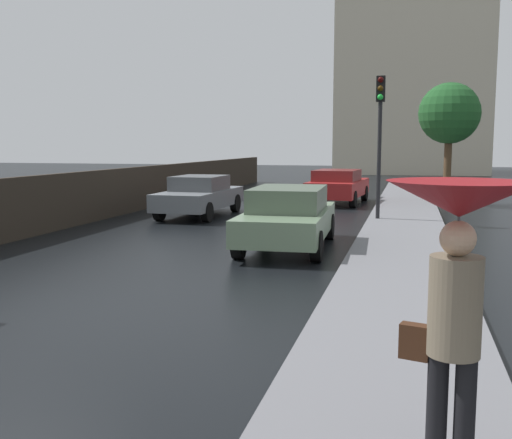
{
  "coord_description": "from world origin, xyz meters",
  "views": [
    {
      "loc": [
        5.21,
        -6.89,
        2.38
      ],
      "look_at": [
        2.29,
        4.48,
        0.9
      ],
      "focal_mm": 42.03,
      "sensor_mm": 36.0,
      "label": 1
    }
  ],
  "objects_px": {
    "traffic_light": "(380,120)",
    "car_grey_behind_camera": "(200,195)",
    "car_green_mid_road": "(288,216)",
    "pedestrian_with_umbrella_near": "(457,251)",
    "car_red_near_kerb": "(338,186)",
    "street_tree_near": "(449,114)"
  },
  "relations": [
    {
      "from": "traffic_light",
      "to": "car_grey_behind_camera",
      "type": "bearing_deg",
      "value": 176.66
    },
    {
      "from": "car_green_mid_road",
      "to": "traffic_light",
      "type": "xyz_separation_m",
      "value": [
        1.76,
        5.05,
        2.35
      ]
    },
    {
      "from": "car_grey_behind_camera",
      "to": "pedestrian_with_umbrella_near",
      "type": "bearing_deg",
      "value": 116.43
    },
    {
      "from": "car_red_near_kerb",
      "to": "traffic_light",
      "type": "xyz_separation_m",
      "value": [
        1.87,
        -5.64,
        2.36
      ]
    },
    {
      "from": "car_red_near_kerb",
      "to": "traffic_light",
      "type": "distance_m",
      "value": 6.39
    },
    {
      "from": "car_grey_behind_camera",
      "to": "pedestrian_with_umbrella_near",
      "type": "distance_m",
      "value": 16.38
    },
    {
      "from": "pedestrian_with_umbrella_near",
      "to": "car_grey_behind_camera",
      "type": "bearing_deg",
      "value": 130.57
    },
    {
      "from": "car_green_mid_road",
      "to": "car_grey_behind_camera",
      "type": "bearing_deg",
      "value": 124.68
    },
    {
      "from": "car_green_mid_road",
      "to": "street_tree_near",
      "type": "distance_m",
      "value": 12.38
    },
    {
      "from": "car_grey_behind_camera",
      "to": "pedestrian_with_umbrella_near",
      "type": "xyz_separation_m",
      "value": [
        7.07,
        -14.75,
        1.0
      ]
    },
    {
      "from": "car_red_near_kerb",
      "to": "pedestrian_with_umbrella_near",
      "type": "distance_m",
      "value": 20.31
    },
    {
      "from": "car_green_mid_road",
      "to": "pedestrian_with_umbrella_near",
      "type": "xyz_separation_m",
      "value": [
        2.98,
        -9.36,
        0.95
      ]
    },
    {
      "from": "pedestrian_with_umbrella_near",
      "to": "car_red_near_kerb",
      "type": "bearing_deg",
      "value": 113.72
    },
    {
      "from": "car_grey_behind_camera",
      "to": "street_tree_near",
      "type": "xyz_separation_m",
      "value": [
        8.18,
        5.95,
        2.85
      ]
    },
    {
      "from": "car_red_near_kerb",
      "to": "car_grey_behind_camera",
      "type": "xyz_separation_m",
      "value": [
        -3.98,
        -5.3,
        -0.04
      ]
    },
    {
      "from": "car_red_near_kerb",
      "to": "traffic_light",
      "type": "bearing_deg",
      "value": -67.41
    },
    {
      "from": "car_red_near_kerb",
      "to": "car_green_mid_road",
      "type": "height_order",
      "value": "car_green_mid_road"
    },
    {
      "from": "car_green_mid_road",
      "to": "pedestrian_with_umbrella_near",
      "type": "bearing_deg",
      "value": -74.84
    },
    {
      "from": "car_grey_behind_camera",
      "to": "traffic_light",
      "type": "distance_m",
      "value": 6.33
    },
    {
      "from": "pedestrian_with_umbrella_near",
      "to": "traffic_light",
      "type": "bearing_deg",
      "value": 109.81
    },
    {
      "from": "car_red_near_kerb",
      "to": "pedestrian_with_umbrella_near",
      "type": "bearing_deg",
      "value": -76.96
    },
    {
      "from": "car_grey_behind_camera",
      "to": "traffic_light",
      "type": "xyz_separation_m",
      "value": [
        5.85,
        -0.34,
        2.39
      ]
    }
  ]
}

